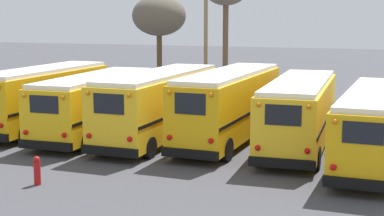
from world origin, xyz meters
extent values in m
plane|color=#424247|center=(0.00, 0.00, 0.00)|extent=(160.00, 160.00, 0.00)
cube|color=#EAAA0F|center=(-8.23, 0.80, 1.69)|extent=(2.53, 9.27, 2.67)
cube|color=white|center=(-8.23, 0.80, 3.12)|extent=(2.33, 8.90, 0.20)
sphere|color=red|center=(-7.42, -3.88, 1.09)|extent=(0.22, 0.22, 0.22)
cube|color=black|center=(-9.43, 0.82, 1.49)|extent=(0.17, 9.05, 0.14)
cube|color=black|center=(-7.03, 0.78, 1.49)|extent=(0.17, 9.05, 0.14)
cylinder|color=black|center=(-9.28, 4.13, 0.51)|extent=(0.30, 1.03, 1.02)
cylinder|color=black|center=(-7.07, 4.10, 0.51)|extent=(0.30, 1.03, 1.02)
cylinder|color=black|center=(-7.18, -2.54, 0.51)|extent=(0.30, 1.03, 1.02)
cube|color=yellow|center=(-4.94, 0.31, 1.56)|extent=(2.71, 9.41, 2.48)
cube|color=white|center=(-4.94, 0.31, 2.90)|extent=(2.50, 9.03, 0.20)
cube|color=black|center=(-4.82, -4.41, 0.50)|extent=(2.52, 0.26, 0.36)
cube|color=black|center=(-4.82, -4.38, 2.24)|extent=(1.36, 0.06, 0.74)
sphere|color=red|center=(-5.74, -4.44, 1.00)|extent=(0.22, 0.22, 0.22)
sphere|color=orange|center=(-5.74, -4.44, 2.58)|extent=(0.18, 0.18, 0.18)
sphere|color=red|center=(-3.89, -4.39, 1.00)|extent=(0.22, 0.22, 0.22)
sphere|color=orange|center=(-3.89, -4.39, 2.58)|extent=(0.18, 0.18, 0.18)
cube|color=black|center=(-6.19, 0.28, 1.38)|extent=(0.26, 9.16, 0.14)
cube|color=black|center=(-3.69, 0.34, 1.38)|extent=(0.26, 9.16, 0.14)
cylinder|color=black|center=(-6.18, 3.65, 0.46)|extent=(0.30, 0.93, 0.92)
cylinder|color=black|center=(-3.87, 3.71, 0.46)|extent=(0.30, 0.93, 0.92)
cylinder|color=black|center=(-6.01, -3.10, 0.46)|extent=(0.30, 0.93, 0.92)
cylinder|color=black|center=(-3.70, -3.04, 0.46)|extent=(0.30, 0.93, 0.92)
cube|color=yellow|center=(-1.65, 0.55, 1.68)|extent=(2.74, 9.98, 2.72)
cube|color=white|center=(-1.65, 0.55, 3.14)|extent=(2.53, 9.57, 0.20)
cube|color=black|center=(-1.78, -4.45, 0.50)|extent=(2.53, 0.27, 0.36)
cube|color=black|center=(-1.78, -4.42, 2.43)|extent=(1.36, 0.07, 0.82)
sphere|color=red|center=(-2.71, -4.43, 1.07)|extent=(0.22, 0.22, 0.22)
sphere|color=orange|center=(-2.71, -4.43, 2.82)|extent=(0.18, 0.18, 0.18)
sphere|color=red|center=(-0.85, -4.48, 1.07)|extent=(0.22, 0.22, 0.22)
sphere|color=orange|center=(-0.85, -4.48, 2.82)|extent=(0.18, 0.18, 0.18)
cube|color=black|center=(-2.89, 0.58, 1.48)|extent=(0.29, 9.71, 0.14)
cube|color=black|center=(-0.40, 0.51, 1.48)|extent=(0.29, 9.71, 0.14)
cylinder|color=black|center=(-2.70, 4.23, 0.46)|extent=(0.30, 0.93, 0.92)
cylinder|color=black|center=(-0.39, 4.17, 0.46)|extent=(0.30, 0.93, 0.92)
cylinder|color=black|center=(-2.90, -3.08, 0.46)|extent=(0.30, 0.93, 0.92)
cylinder|color=black|center=(-0.59, -3.14, 0.46)|extent=(0.30, 0.93, 0.92)
cube|color=#EAAA0F|center=(1.65, 1.11, 1.74)|extent=(2.71, 9.96, 2.79)
cube|color=white|center=(1.65, 1.11, 3.24)|extent=(2.51, 9.55, 0.20)
cube|color=black|center=(1.46, -3.87, 0.53)|extent=(2.39, 0.29, 0.36)
cube|color=black|center=(1.46, -3.84, 2.51)|extent=(1.29, 0.08, 0.84)
sphere|color=red|center=(0.58, -3.85, 1.12)|extent=(0.22, 0.22, 0.22)
sphere|color=orange|center=(0.58, -3.85, 2.92)|extent=(0.18, 0.18, 0.18)
sphere|color=red|center=(2.33, -3.91, 1.12)|extent=(0.22, 0.22, 0.22)
sphere|color=orange|center=(2.33, -3.91, 2.92)|extent=(0.18, 0.18, 0.18)
cube|color=black|center=(0.47, 1.15, 1.53)|extent=(0.39, 9.67, 0.14)
cube|color=black|center=(2.83, 1.06, 1.53)|extent=(0.39, 9.67, 0.14)
cylinder|color=black|center=(0.70, 4.78, 0.50)|extent=(0.32, 1.00, 0.99)
cylinder|color=black|center=(2.87, 4.70, 0.50)|extent=(0.32, 1.00, 0.99)
cylinder|color=black|center=(0.42, -2.49, 0.50)|extent=(0.32, 1.00, 0.99)
cylinder|color=black|center=(2.60, -2.57, 0.50)|extent=(0.32, 1.00, 0.99)
cube|color=yellow|center=(4.94, 0.96, 1.60)|extent=(2.84, 10.00, 2.56)
cube|color=white|center=(4.94, 0.96, 2.98)|extent=(2.63, 9.60, 0.20)
cube|color=black|center=(5.14, -4.03, 0.50)|extent=(2.49, 0.30, 0.36)
cube|color=black|center=(5.14, -4.01, 2.31)|extent=(1.34, 0.08, 0.77)
sphere|color=red|center=(4.23, -4.08, 1.03)|extent=(0.22, 0.22, 0.22)
sphere|color=orange|center=(4.23, -4.08, 2.66)|extent=(0.18, 0.18, 0.18)
sphere|color=red|center=(6.06, -4.01, 1.03)|extent=(0.22, 0.22, 0.22)
sphere|color=orange|center=(6.06, -4.01, 2.66)|extent=(0.18, 0.18, 0.18)
cube|color=black|center=(3.71, 0.91, 1.41)|extent=(0.42, 9.71, 0.14)
cube|color=black|center=(6.17, 1.01, 1.41)|extent=(0.42, 9.71, 0.14)
cylinder|color=black|center=(3.65, 4.56, 0.46)|extent=(0.32, 0.94, 0.93)
cylinder|color=black|center=(5.93, 4.66, 0.46)|extent=(0.32, 0.94, 0.93)
cylinder|color=black|center=(3.95, -2.74, 0.46)|extent=(0.32, 0.94, 0.93)
cylinder|color=black|center=(6.23, -2.65, 0.46)|extent=(0.32, 0.94, 0.93)
cube|color=#EAAA0F|center=(8.23, -0.77, 1.55)|extent=(2.66, 10.33, 2.41)
cube|color=white|center=(8.23, -0.77, 2.85)|extent=(2.46, 9.92, 0.20)
cube|color=black|center=(8.08, -5.94, 0.52)|extent=(2.42, 0.27, 0.36)
cube|color=black|center=(8.08, -5.92, 2.21)|extent=(1.30, 0.07, 0.72)
sphere|color=red|center=(7.19, -5.93, 1.00)|extent=(0.22, 0.22, 0.22)
sphere|color=orange|center=(7.19, -5.93, 2.53)|extent=(0.18, 0.18, 0.18)
cube|color=black|center=(7.04, -0.74, 1.37)|extent=(0.32, 10.06, 0.14)
cylinder|color=black|center=(7.24, 3.09, 0.49)|extent=(0.31, 0.99, 0.98)
cylinder|color=black|center=(7.02, -4.57, 0.49)|extent=(0.31, 0.99, 0.98)
cylinder|color=#75604C|center=(-2.40, 9.78, 4.12)|extent=(0.24, 0.24, 8.24)
cylinder|color=brown|center=(-8.42, 16.69, 2.36)|extent=(0.41, 0.41, 4.71)
ellipsoid|color=#5B5447|center=(-8.42, 16.69, 5.84)|extent=(4.10, 4.10, 3.08)
cylinder|color=brown|center=(-3.96, 19.48, 3.48)|extent=(0.44, 0.44, 6.95)
cylinder|color=#939399|center=(-12.23, 7.52, 0.70)|extent=(0.06, 0.06, 1.40)
cylinder|color=#939399|center=(-9.78, 7.52, 0.70)|extent=(0.06, 0.06, 1.40)
cylinder|color=#939399|center=(-7.34, 7.52, 0.70)|extent=(0.06, 0.06, 1.40)
cylinder|color=#939399|center=(-4.89, 7.52, 0.70)|extent=(0.06, 0.06, 1.40)
cylinder|color=#939399|center=(-2.45, 7.52, 0.70)|extent=(0.06, 0.06, 1.40)
cylinder|color=#939399|center=(0.00, 7.52, 0.70)|extent=(0.06, 0.06, 1.40)
cylinder|color=#939399|center=(2.45, 7.52, 0.70)|extent=(0.06, 0.06, 1.40)
cylinder|color=#939399|center=(4.89, 7.52, 0.70)|extent=(0.06, 0.06, 1.40)
cylinder|color=#939399|center=(7.34, 7.52, 0.70)|extent=(0.06, 0.06, 1.40)
cylinder|color=#939399|center=(0.00, 7.52, 1.40)|extent=(24.46, 0.04, 0.04)
cylinder|color=#B21414|center=(-2.78, -7.99, 0.42)|extent=(0.24, 0.24, 0.85)
sphere|color=#B21414|center=(-2.78, -7.99, 0.92)|extent=(0.23, 0.23, 0.23)
camera|label=1|loc=(9.09, -25.07, 5.97)|focal=55.00mm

